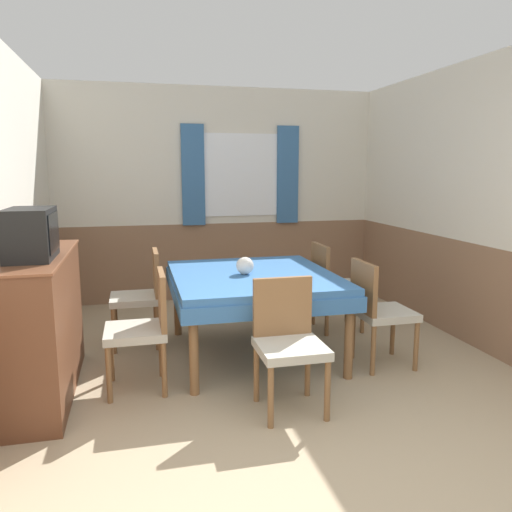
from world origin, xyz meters
TOP-DOWN VIEW (x-y plane):
  - wall_back at (0.02, 4.51)m, footprint 4.34×0.10m
  - wall_right at (1.99, 2.24)m, footprint 0.05×4.89m
  - dining_table at (-0.05, 2.46)m, footprint 1.39×1.56m
  - chair_head_near at (-0.05, 1.44)m, footprint 0.44×0.44m
  - chair_left_near at (-0.99, 1.97)m, footprint 0.44×0.44m
  - chair_right_far at (0.89, 2.95)m, footprint 0.44×0.44m
  - chair_right_near at (0.89, 1.97)m, footprint 0.44×0.44m
  - chair_left_far at (-0.99, 2.95)m, footprint 0.44×0.44m
  - sideboard at (-1.73, 2.06)m, footprint 0.46×1.44m
  - tv at (-1.70, 1.87)m, footprint 0.29×0.48m
  - vase at (-0.13, 2.43)m, footprint 0.15×0.15m

SIDE VIEW (x-z plane):
  - chair_head_near at x=-0.05m, z-range 0.05..0.93m
  - chair_left_near at x=-0.99m, z-range 0.05..0.93m
  - chair_right_far at x=0.89m, z-range 0.05..0.93m
  - chair_right_near at x=0.89m, z-range 0.05..0.93m
  - chair_left_far at x=-0.99m, z-range 0.05..0.93m
  - sideboard at x=-1.73m, z-range 0.01..1.04m
  - dining_table at x=-0.05m, z-range 0.26..1.00m
  - vase at x=-0.13m, z-range 0.73..0.88m
  - tv at x=-1.70m, z-range 1.03..1.37m
  - wall_right at x=1.99m, z-range 0.00..2.60m
  - wall_back at x=0.02m, z-range 0.01..2.61m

